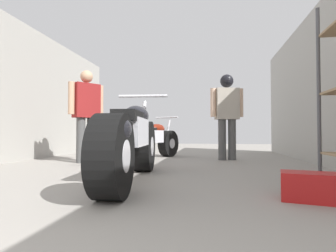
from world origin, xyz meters
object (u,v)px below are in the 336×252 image
mechanic_in_blue (86,110)px  mechanic_with_helmet (227,109)px  motorcycle_black_naked (150,141)px  red_toolbox (310,187)px  motorcycle_maroon_cruiser (131,141)px

mechanic_in_blue → mechanic_with_helmet: mechanic_with_helmet is taller
motorcycle_black_naked → mechanic_in_blue: size_ratio=1.10×
mechanic_in_blue → red_toolbox: (3.01, -2.28, -0.84)m
mechanic_in_blue → mechanic_with_helmet: (2.57, 0.85, 0.07)m
motorcycle_maroon_cruiser → red_toolbox: 1.74m
motorcycle_black_naked → mechanic_in_blue: mechanic_in_blue is taller
motorcycle_black_naked → red_toolbox: bearing=-57.0°
mechanic_in_blue → motorcycle_black_naked: bearing=37.1°
motorcycle_maroon_cruiser → motorcycle_black_naked: 2.54m
motorcycle_black_naked → motorcycle_maroon_cruiser: bearing=-81.7°
mechanic_with_helmet → red_toolbox: size_ratio=4.06×
mechanic_in_blue → motorcycle_maroon_cruiser: bearing=-51.4°
motorcycle_black_naked → mechanic_with_helmet: (1.54, 0.07, 0.65)m
motorcycle_maroon_cruiser → red_toolbox: bearing=-18.4°
motorcycle_maroon_cruiser → mechanic_with_helmet: size_ratio=1.34×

